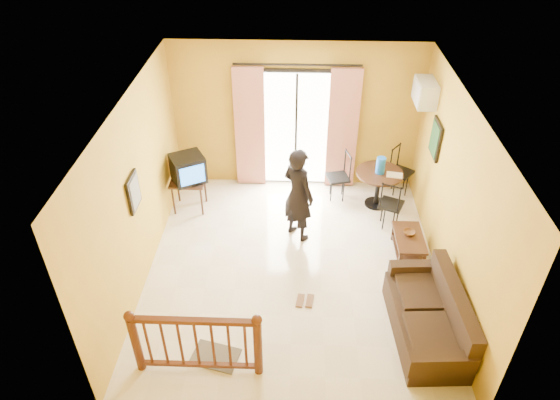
{
  "coord_description": "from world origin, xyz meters",
  "views": [
    {
      "loc": [
        0.02,
        -5.76,
        5.47
      ],
      "look_at": [
        -0.21,
        0.2,
        1.18
      ],
      "focal_mm": 32.0,
      "sensor_mm": 36.0,
      "label": 1
    }
  ],
  "objects_px": {
    "dining_table": "(379,179)",
    "sofa": "(431,319)",
    "standing_person": "(298,195)",
    "coffee_table": "(408,242)",
    "television": "(188,168)"
  },
  "relations": [
    {
      "from": "dining_table",
      "to": "coffee_table",
      "type": "height_order",
      "value": "dining_table"
    },
    {
      "from": "dining_table",
      "to": "sofa",
      "type": "height_order",
      "value": "sofa"
    },
    {
      "from": "coffee_table",
      "to": "sofa",
      "type": "bearing_deg",
      "value": -89.84
    },
    {
      "from": "dining_table",
      "to": "sofa",
      "type": "distance_m",
      "value": 3.04
    },
    {
      "from": "television",
      "to": "standing_person",
      "type": "relative_size",
      "value": 0.42
    },
    {
      "from": "standing_person",
      "to": "television",
      "type": "bearing_deg",
      "value": 23.49
    },
    {
      "from": "coffee_table",
      "to": "sofa",
      "type": "distance_m",
      "value": 1.65
    },
    {
      "from": "standing_person",
      "to": "coffee_table",
      "type": "bearing_deg",
      "value": -149.81
    },
    {
      "from": "sofa",
      "to": "standing_person",
      "type": "xyz_separation_m",
      "value": [
        -1.8,
        2.07,
        0.52
      ]
    },
    {
      "from": "dining_table",
      "to": "sofa",
      "type": "xyz_separation_m",
      "value": [
        0.35,
        -3.01,
        -0.24
      ]
    },
    {
      "from": "coffee_table",
      "to": "standing_person",
      "type": "height_order",
      "value": "standing_person"
    },
    {
      "from": "sofa",
      "to": "standing_person",
      "type": "height_order",
      "value": "standing_person"
    },
    {
      "from": "sofa",
      "to": "dining_table",
      "type": "bearing_deg",
      "value": 93.05
    },
    {
      "from": "dining_table",
      "to": "standing_person",
      "type": "distance_m",
      "value": 1.75
    },
    {
      "from": "television",
      "to": "coffee_table",
      "type": "xyz_separation_m",
      "value": [
        3.72,
        -1.13,
        -0.61
      ]
    }
  ]
}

